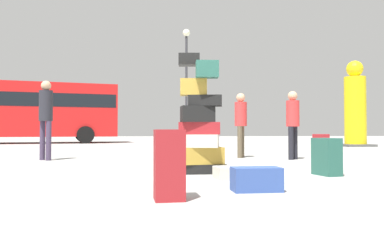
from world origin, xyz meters
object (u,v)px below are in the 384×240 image
object	(u,v)px
suitcase_maroon_upright_blue	(321,152)
parked_bus	(24,109)
suitcase_navy_right_side	(256,179)
person_passerby_in_red	(293,119)
person_bearded_onlooker	(241,119)
lamp_post	(186,68)
suitcase_black_left_side	(191,161)
suitcase_maroon_foreground_far	(169,165)
suitcase_tower	(199,130)
yellow_dummy_statue	(355,108)
suitcase_cream_white_trunk	(238,173)
person_tourist_with_camera	(46,113)
suitcase_teal_behind_tower	(327,157)

from	to	relation	value
suitcase_maroon_upright_blue	parked_bus	world-z (taller)	parked_bus
suitcase_navy_right_side	parked_bus	distance (m)	18.72
parked_bus	person_passerby_in_red	bearing A→B (deg)	-63.97
person_bearded_onlooker	lamp_post	world-z (taller)	lamp_post
suitcase_maroon_upright_blue	person_passerby_in_red	distance (m)	2.53
suitcase_black_left_side	suitcase_maroon_foreground_far	bearing A→B (deg)	-78.86
suitcase_tower	suitcase_navy_right_side	bearing A→B (deg)	-76.42
yellow_dummy_statue	person_passerby_in_red	bearing A→B (deg)	-126.37
suitcase_maroon_upright_blue	person_bearded_onlooker	bearing A→B (deg)	126.86
suitcase_tower	person_passerby_in_red	bearing A→B (deg)	47.24
suitcase_cream_white_trunk	person_bearded_onlooker	size ratio (longest dim) A/B	0.40
person_bearded_onlooker	person_tourist_with_camera	distance (m)	4.58
person_passerby_in_red	parked_bus	bearing A→B (deg)	-96.89
suitcase_cream_white_trunk	parked_bus	world-z (taller)	parked_bus
suitcase_cream_white_trunk	suitcase_maroon_foreground_far	bearing A→B (deg)	-130.34
person_tourist_with_camera	parked_bus	bearing A→B (deg)	149.23
person_tourist_with_camera	lamp_post	xyz separation A→B (m)	(3.83, 9.98, 2.68)
suitcase_maroon_foreground_far	lamp_post	world-z (taller)	lamp_post
suitcase_black_left_side	lamp_post	world-z (taller)	lamp_post
suitcase_black_left_side	parked_bus	bearing A→B (deg)	138.80
suitcase_navy_right_side	lamp_post	bearing A→B (deg)	86.53
person_bearded_onlooker	suitcase_tower	bearing A→B (deg)	2.46
suitcase_black_left_side	parked_bus	size ratio (longest dim) A/B	0.07
suitcase_maroon_upright_blue	yellow_dummy_statue	distance (m)	11.05
person_tourist_with_camera	person_passerby_in_red	world-z (taller)	person_tourist_with_camera
suitcase_navy_right_side	person_bearded_onlooker	distance (m)	5.34
suitcase_black_left_side	suitcase_maroon_upright_blue	distance (m)	2.40
parked_bus	suitcase_navy_right_side	bearing A→B (deg)	-77.69
suitcase_maroon_upright_blue	person_tourist_with_camera	world-z (taller)	person_tourist_with_camera
suitcase_maroon_upright_blue	suitcase_navy_right_side	bearing A→B (deg)	-104.04
suitcase_black_left_side	person_passerby_in_red	world-z (taller)	person_passerby_in_red
suitcase_tower	lamp_post	distance (m)	13.22
suitcase_maroon_upright_blue	person_passerby_in_red	xyz separation A→B (m)	(0.36, 2.42, 0.64)
person_tourist_with_camera	suitcase_black_left_side	bearing A→B (deg)	12.97
suitcase_teal_behind_tower	suitcase_maroon_upright_blue	world-z (taller)	suitcase_maroon_upright_blue
person_passerby_in_red	lamp_post	distance (m)	10.73
suitcase_black_left_side	yellow_dummy_statue	world-z (taller)	yellow_dummy_statue
person_bearded_onlooker	yellow_dummy_statue	world-z (taller)	yellow_dummy_statue
person_passerby_in_red	lamp_post	world-z (taller)	lamp_post
suitcase_cream_white_trunk	lamp_post	distance (m)	14.09
person_passerby_in_red	lamp_post	xyz separation A→B (m)	(-1.79, 10.20, 2.81)
lamp_post	yellow_dummy_statue	bearing A→B (deg)	-24.30
person_passerby_in_red	yellow_dummy_statue	distance (m)	8.78
suitcase_navy_right_side	suitcase_cream_white_trunk	world-z (taller)	suitcase_navy_right_side
suitcase_maroon_foreground_far	person_bearded_onlooker	world-z (taller)	person_bearded_onlooker
suitcase_maroon_foreground_far	suitcase_teal_behind_tower	size ratio (longest dim) A/B	1.22
suitcase_tower	suitcase_maroon_upright_blue	distance (m)	2.13
suitcase_tower	suitcase_teal_behind_tower	xyz separation A→B (m)	(1.86, -0.48, -0.40)
suitcase_maroon_foreground_far	suitcase_cream_white_trunk	xyz separation A→B (m)	(0.99, 1.56, -0.25)
yellow_dummy_statue	lamp_post	world-z (taller)	lamp_post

